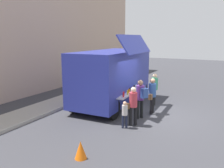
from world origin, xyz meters
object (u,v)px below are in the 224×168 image
Objects in this scene: trash_bin at (111,79)px; child_near_queue at (125,112)px; traffic_cone_orange at (81,150)px; food_truck_main at (113,76)px; customer_mid_with_backpack at (141,95)px; customer_front_ordering at (152,93)px; customer_rear_waiting at (133,103)px; customer_extra_browsing at (155,86)px.

child_near_queue is at bearing -147.82° from trash_bin.
traffic_cone_orange is 2.78m from child_near_queue.
food_truck_main reaches higher than customer_mid_with_backpack.
food_truck_main is 3.29× the size of customer_front_ordering.
customer_rear_waiting is 3.31m from customer_extra_browsing.
customer_rear_waiting is (-2.29, -2.12, -0.61)m from food_truck_main.
customer_front_ordering reaches higher than child_near_queue.
food_truck_main is at bearing -0.34° from child_near_queue.
food_truck_main is at bearing -13.57° from customer_front_ordering.
customer_rear_waiting is at bearing -58.78° from child_near_queue.
food_truck_main is 3.45m from child_near_queue.
traffic_cone_orange is (-5.45, -1.80, -1.29)m from food_truck_main.
customer_front_ordering is 2.25m from child_near_queue.
customer_mid_with_backpack is at bearing 72.95° from customer_front_ordering.
traffic_cone_orange is at bearing -164.04° from food_truck_main.
customer_extra_browsing is at bearing -36.41° from child_near_queue.
customer_extra_browsing is at bearing -77.48° from customer_front_ordering.
customer_front_ordering is 0.89m from customer_mid_with_backpack.
customer_extra_browsing is at bearing -37.66° from customer_rear_waiting.
customer_extra_browsing is (1.02, -1.96, -0.56)m from food_truck_main.
trash_bin is at bearing -5.52° from customer_rear_waiting.
customer_mid_with_backpack is (-5.45, -4.42, 0.54)m from trash_bin.
food_truck_main is at bearing -5.62° from customer_mid_with_backpack.
trash_bin is 6.56m from customer_front_ordering.
child_near_queue is (-6.79, -4.27, 0.13)m from trash_bin.
child_near_queue is at bearing 76.37° from customer_extra_browsing.
customer_front_ordering reaches higher than traffic_cone_orange.
child_near_queue is (-3.71, 0.01, -0.35)m from customer_extra_browsing.
trash_bin is (9.54, 4.12, 0.25)m from traffic_cone_orange.
customer_mid_with_backpack reaches higher than trash_bin.
customer_extra_browsing is (3.31, 0.16, 0.05)m from customer_rear_waiting.
trash_bin is (4.09, 2.32, -1.04)m from food_truck_main.
customer_mid_with_backpack reaches higher than traffic_cone_orange.
customer_mid_with_backpack is 1.08× the size of customer_rear_waiting.
food_truck_main is at bearing 13.94° from customer_extra_browsing.
trash_bin is at bearing -23.59° from customer_mid_with_backpack.
food_truck_main reaches higher than child_near_queue.
child_near_queue reaches higher than trash_bin.
customer_front_ordering is at bearing -47.35° from customer_rear_waiting.
food_truck_main is 2.55m from customer_mid_with_backpack.
customer_front_ordering is (4.94, -0.54, 0.73)m from traffic_cone_orange.
customer_mid_with_backpack reaches higher than customer_extra_browsing.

